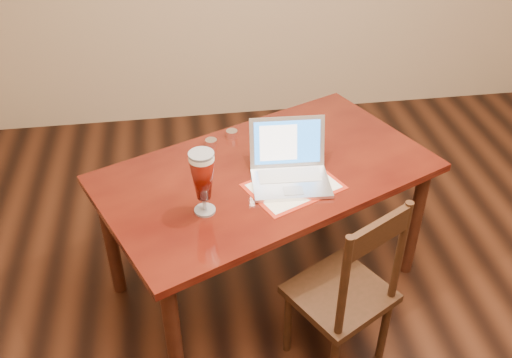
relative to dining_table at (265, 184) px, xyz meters
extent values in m
plane|color=black|center=(0.40, -0.58, -0.67)|extent=(5.00, 5.00, 0.00)
cube|color=#50150A|center=(0.01, 0.01, 0.06)|extent=(1.83, 1.48, 0.04)
cylinder|color=#34170D|center=(-0.50, -0.62, -0.32)|extent=(0.07, 0.07, 0.71)
cylinder|color=#34170D|center=(0.82, -0.03, -0.32)|extent=(0.07, 0.07, 0.71)
cylinder|color=#34170D|center=(-0.80, 0.06, -0.32)|extent=(0.07, 0.07, 0.71)
cylinder|color=#34170D|center=(0.51, 0.64, -0.32)|extent=(0.07, 0.07, 0.71)
cube|color=#A5220F|center=(0.11, -0.14, 0.08)|extent=(0.51, 0.45, 0.00)
cube|color=white|center=(0.11, -0.14, 0.08)|extent=(0.45, 0.39, 0.00)
cube|color=silver|center=(0.10, -0.13, 0.09)|extent=(0.37, 0.27, 0.02)
cube|color=silver|center=(0.10, -0.08, 0.10)|extent=(0.30, 0.13, 0.00)
cube|color=#B0B0B4|center=(0.10, -0.20, 0.10)|extent=(0.09, 0.07, 0.00)
cube|color=silver|center=(0.11, 0.03, 0.22)|extent=(0.36, 0.09, 0.24)
cube|color=blue|center=(0.11, 0.02, 0.22)|extent=(0.32, 0.07, 0.20)
cube|color=white|center=(0.07, 0.03, 0.22)|extent=(0.18, 0.06, 0.17)
cylinder|color=silver|center=(-0.31, -0.26, 0.08)|extent=(0.10, 0.10, 0.01)
cylinder|color=silver|center=(-0.31, -0.26, 0.12)|extent=(0.02, 0.02, 0.07)
cylinder|color=white|center=(-0.31, -0.26, 0.36)|extent=(0.11, 0.11, 0.02)
cylinder|color=silver|center=(-0.31, -0.26, 0.38)|extent=(0.11, 0.11, 0.01)
cylinder|color=white|center=(-0.24, 0.27, 0.10)|extent=(0.06, 0.06, 0.04)
cylinder|color=white|center=(-0.13, 0.34, 0.10)|extent=(0.06, 0.06, 0.04)
cube|color=black|center=(0.26, -0.53, -0.25)|extent=(0.55, 0.54, 0.04)
cylinder|color=black|center=(0.48, -0.59, -0.47)|extent=(0.04, 0.04, 0.40)
cylinder|color=black|center=(0.04, -0.48, -0.47)|extent=(0.04, 0.04, 0.40)
cylinder|color=black|center=(0.33, -0.31, -0.47)|extent=(0.04, 0.04, 0.40)
cylinder|color=black|center=(0.19, -0.75, 0.03)|extent=(0.04, 0.04, 0.53)
cylinder|color=black|center=(0.48, -0.59, 0.03)|extent=(0.04, 0.04, 0.53)
cube|color=black|center=(0.33, -0.67, 0.22)|extent=(0.30, 0.19, 0.12)
camera|label=1|loc=(-0.38, -2.23, 1.68)|focal=40.00mm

